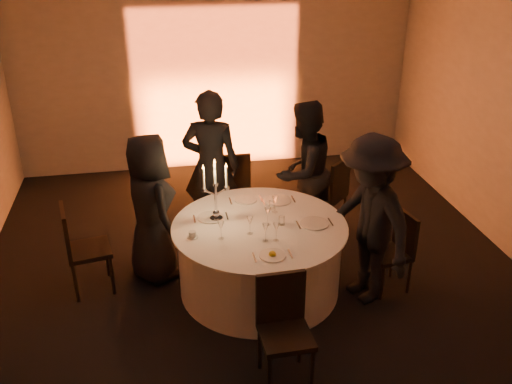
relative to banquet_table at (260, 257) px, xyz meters
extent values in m
plane|color=black|center=(0.00, 0.00, -0.38)|extent=(7.00, 7.00, 0.00)
plane|color=#A7A19B|center=(0.00, 3.50, 1.12)|extent=(7.00, 0.00, 7.00)
cube|color=black|center=(0.00, 3.20, -0.33)|extent=(0.25, 0.12, 0.10)
cylinder|color=black|center=(0.00, 0.00, -0.37)|extent=(0.60, 0.60, 0.03)
cylinder|color=black|center=(0.00, 0.00, -0.01)|extent=(0.20, 0.20, 0.75)
cylinder|color=white|center=(0.00, 0.00, -0.01)|extent=(1.68, 1.68, 0.75)
cylinder|color=white|center=(0.00, 0.00, 0.38)|extent=(1.80, 1.80, 0.02)
cube|color=black|center=(-1.75, 0.33, 0.09)|extent=(0.50, 0.50, 0.05)
cube|color=black|center=(-1.94, 0.29, 0.36)|extent=(0.12, 0.43, 0.49)
cylinder|color=black|center=(-1.53, 0.18, -0.15)|extent=(0.04, 0.04, 0.46)
cylinder|color=black|center=(-1.60, 0.54, -0.15)|extent=(0.04, 0.04, 0.46)
cylinder|color=black|center=(-1.90, 0.11, -0.15)|extent=(0.04, 0.04, 0.46)
cylinder|color=black|center=(-1.96, 0.48, -0.15)|extent=(0.04, 0.04, 0.46)
cube|color=black|center=(-0.01, 1.78, 0.05)|extent=(0.40, 0.40, 0.05)
cube|color=black|center=(-0.01, 1.60, 0.30)|extent=(0.40, 0.04, 0.45)
cylinder|color=black|center=(0.16, 1.95, -0.17)|extent=(0.04, 0.04, 0.43)
cylinder|color=black|center=(-0.18, 1.95, -0.17)|extent=(0.04, 0.04, 0.43)
cylinder|color=black|center=(0.16, 1.61, -0.17)|extent=(0.04, 0.04, 0.43)
cylinder|color=black|center=(-0.18, 1.61, -0.17)|extent=(0.04, 0.04, 0.43)
cube|color=black|center=(1.06, 1.15, 0.08)|extent=(0.60, 0.60, 0.05)
cube|color=black|center=(1.19, 1.01, 0.35)|extent=(0.34, 0.32, 0.49)
cylinder|color=black|center=(1.07, 1.41, -0.16)|extent=(0.04, 0.04, 0.46)
cylinder|color=black|center=(0.80, 1.16, -0.16)|extent=(0.04, 0.04, 0.46)
cylinder|color=black|center=(1.32, 1.14, -0.16)|extent=(0.04, 0.04, 0.46)
cylinder|color=black|center=(1.05, 0.89, -0.16)|extent=(0.04, 0.04, 0.46)
cube|color=black|center=(1.34, -0.24, 0.03)|extent=(0.44, 0.44, 0.05)
cube|color=black|center=(1.51, -0.21, 0.27)|extent=(0.11, 0.38, 0.43)
cylinder|color=black|center=(1.15, -0.11, -0.18)|extent=(0.04, 0.04, 0.41)
cylinder|color=black|center=(1.20, -0.43, -0.18)|extent=(0.04, 0.04, 0.41)
cylinder|color=black|center=(1.47, -0.05, -0.18)|extent=(0.04, 0.04, 0.41)
cylinder|color=black|center=(1.53, -0.37, -0.18)|extent=(0.04, 0.04, 0.41)
cube|color=black|center=(-0.04, -1.36, 0.08)|extent=(0.44, 0.44, 0.05)
cube|color=black|center=(-0.05, -1.17, 0.34)|extent=(0.42, 0.05, 0.48)
cylinder|color=black|center=(-0.22, -1.55, -0.16)|extent=(0.04, 0.04, 0.45)
cylinder|color=black|center=(0.15, -1.54, -0.16)|extent=(0.04, 0.04, 0.45)
cylinder|color=black|center=(-0.23, -1.19, -0.16)|extent=(0.04, 0.04, 0.45)
cylinder|color=black|center=(0.13, -1.17, -0.16)|extent=(0.04, 0.04, 0.45)
imported|color=black|center=(-1.08, 0.48, 0.44)|extent=(0.80, 0.95, 1.64)
imported|color=black|center=(-0.35, 1.22, 0.55)|extent=(0.78, 0.62, 1.87)
imported|color=black|center=(0.72, 1.02, 0.48)|extent=(1.07, 1.02, 1.73)
imported|color=black|center=(1.04, -0.32, 0.51)|extent=(0.98, 1.30, 1.78)
cylinder|color=silver|center=(-0.47, 0.24, 0.39)|extent=(0.28, 0.28, 0.01)
cube|color=#B5B6BA|center=(-0.64, 0.24, 0.39)|extent=(0.01, 0.17, 0.01)
cube|color=#B5B6BA|center=(-0.30, 0.24, 0.39)|extent=(0.02, 0.17, 0.01)
cylinder|color=silver|center=(-0.04, 0.58, 0.39)|extent=(0.25, 0.25, 0.01)
cube|color=#B5B6BA|center=(-0.21, 0.58, 0.39)|extent=(0.02, 0.17, 0.01)
cube|color=#B5B6BA|center=(0.13, 0.58, 0.39)|extent=(0.02, 0.17, 0.01)
cylinder|color=silver|center=(0.31, 0.51, 0.39)|extent=(0.29, 0.29, 0.01)
cube|color=#B5B6BA|center=(0.14, 0.51, 0.39)|extent=(0.02, 0.17, 0.01)
cube|color=#B5B6BA|center=(0.48, 0.51, 0.39)|extent=(0.02, 0.17, 0.01)
cylinder|color=silver|center=(0.56, -0.08, 0.39)|extent=(0.29, 0.29, 0.01)
cube|color=#B5B6BA|center=(0.39, -0.08, 0.39)|extent=(0.02, 0.17, 0.01)
cube|color=#B5B6BA|center=(0.73, -0.08, 0.39)|extent=(0.01, 0.17, 0.01)
cylinder|color=silver|center=(0.00, -0.60, 0.39)|extent=(0.25, 0.25, 0.01)
cube|color=#B5B6BA|center=(-0.17, -0.60, 0.39)|extent=(0.02, 0.17, 0.01)
cube|color=#B5B6BA|center=(0.17, -0.60, 0.39)|extent=(0.02, 0.17, 0.01)
sphere|color=yellow|center=(0.00, -0.60, 0.43)|extent=(0.07, 0.07, 0.07)
cylinder|color=silver|center=(-0.69, -0.12, 0.39)|extent=(0.11, 0.11, 0.01)
cylinder|color=silver|center=(-0.69, -0.12, 0.42)|extent=(0.07, 0.07, 0.06)
cylinder|color=silver|center=(-0.42, 0.20, 0.40)|extent=(0.14, 0.14, 0.02)
sphere|color=silver|center=(-0.42, 0.20, 0.46)|extent=(0.07, 0.07, 0.07)
cylinder|color=silver|center=(-0.42, 0.20, 0.59)|extent=(0.03, 0.03, 0.36)
cylinder|color=silver|center=(-0.42, 0.20, 0.79)|extent=(0.06, 0.06, 0.03)
cylinder|color=white|center=(-0.42, 0.20, 0.91)|extent=(0.02, 0.02, 0.23)
cone|color=orange|center=(-0.42, 0.20, 1.04)|extent=(0.02, 0.02, 0.04)
cylinder|color=silver|center=(-0.47, 0.20, 0.70)|extent=(0.13, 0.02, 0.09)
cylinder|color=silver|center=(-0.53, 0.20, 0.74)|extent=(0.05, 0.05, 0.03)
cylinder|color=white|center=(-0.53, 0.20, 0.86)|extent=(0.02, 0.02, 0.23)
cone|color=orange|center=(-0.53, 0.20, 0.99)|extent=(0.02, 0.02, 0.04)
cylinder|color=silver|center=(-0.36, 0.20, 0.70)|extent=(0.13, 0.02, 0.09)
cylinder|color=silver|center=(-0.30, 0.20, 0.74)|extent=(0.05, 0.05, 0.03)
cylinder|color=white|center=(-0.30, 0.20, 0.86)|extent=(0.02, 0.02, 0.23)
cone|color=orange|center=(-0.30, 0.20, 0.99)|extent=(0.02, 0.02, 0.04)
cylinder|color=white|center=(-0.42, -0.20, 0.39)|extent=(0.06, 0.06, 0.01)
cylinder|color=white|center=(-0.42, -0.20, 0.44)|extent=(0.01, 0.01, 0.10)
cone|color=white|center=(-0.42, -0.20, 0.53)|extent=(0.07, 0.07, 0.09)
cylinder|color=white|center=(0.21, 0.24, 0.39)|extent=(0.06, 0.06, 0.01)
cylinder|color=white|center=(0.21, 0.24, 0.44)|extent=(0.01, 0.01, 0.10)
cone|color=white|center=(0.21, 0.24, 0.53)|extent=(0.07, 0.07, 0.09)
cylinder|color=white|center=(0.10, -0.33, 0.39)|extent=(0.06, 0.06, 0.01)
cylinder|color=white|center=(0.10, -0.33, 0.44)|extent=(0.01, 0.01, 0.10)
cone|color=white|center=(0.10, -0.33, 0.53)|extent=(0.07, 0.07, 0.09)
cylinder|color=white|center=(0.08, -0.01, 0.39)|extent=(0.06, 0.06, 0.01)
cylinder|color=white|center=(0.08, -0.01, 0.44)|extent=(0.01, 0.01, 0.10)
cone|color=white|center=(0.08, -0.01, 0.53)|extent=(0.07, 0.07, 0.09)
cylinder|color=white|center=(-0.13, -0.16, 0.39)|extent=(0.06, 0.06, 0.01)
cylinder|color=white|center=(-0.13, -0.16, 0.44)|extent=(0.01, 0.01, 0.10)
cone|color=white|center=(-0.13, -0.16, 0.53)|extent=(0.07, 0.07, 0.09)
cylinder|color=white|center=(-0.01, -0.33, 0.39)|extent=(0.06, 0.06, 0.01)
cylinder|color=white|center=(-0.01, -0.33, 0.44)|extent=(0.01, 0.01, 0.10)
cone|color=white|center=(-0.01, -0.33, 0.53)|extent=(0.07, 0.07, 0.09)
cylinder|color=white|center=(0.20, 0.34, 0.43)|extent=(0.07, 0.07, 0.09)
cylinder|color=white|center=(0.22, -0.03, 0.43)|extent=(0.07, 0.07, 0.09)
camera|label=1|loc=(-0.97, -4.98, 3.21)|focal=40.00mm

